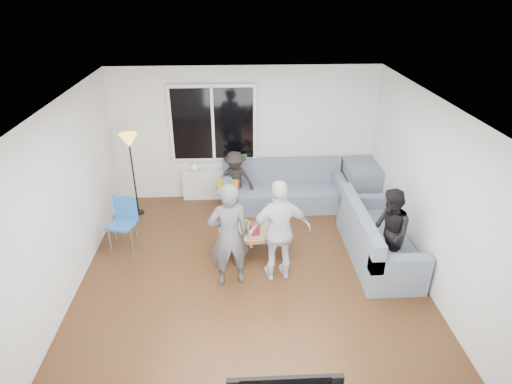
{
  "coord_description": "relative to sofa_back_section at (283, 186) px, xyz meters",
  "views": [
    {
      "loc": [
        -0.19,
        -5.11,
        4.02
      ],
      "look_at": [
        0.1,
        0.6,
        1.15
      ],
      "focal_mm": 30.26,
      "sensor_mm": 36.0,
      "label": 1
    }
  ],
  "objects": [
    {
      "name": "floor",
      "position": [
        -0.71,
        -2.27,
        -0.45
      ],
      "size": [
        5.0,
        5.5,
        0.04
      ],
      "primitive_type": "cube",
      "color": "#56351C",
      "rests_on": "ground"
    },
    {
      "name": "ceiling",
      "position": [
        -0.71,
        -2.27,
        2.2
      ],
      "size": [
        5.0,
        5.5,
        0.04
      ],
      "primitive_type": "cube",
      "color": "white",
      "rests_on": "ground"
    },
    {
      "name": "wall_back",
      "position": [
        -0.71,
        0.5,
        0.88
      ],
      "size": [
        5.0,
        0.04,
        2.6
      ],
      "primitive_type": "cube",
      "color": "silver",
      "rests_on": "ground"
    },
    {
      "name": "wall_front",
      "position": [
        -0.71,
        -5.04,
        0.88
      ],
      "size": [
        5.0,
        0.04,
        2.6
      ],
      "primitive_type": "cube",
      "color": "silver",
      "rests_on": "ground"
    },
    {
      "name": "wall_left",
      "position": [
        -3.23,
        -2.27,
        0.88
      ],
      "size": [
        0.04,
        5.5,
        2.6
      ],
      "primitive_type": "cube",
      "color": "silver",
      "rests_on": "ground"
    },
    {
      "name": "wall_right",
      "position": [
        1.81,
        -2.27,
        0.88
      ],
      "size": [
        0.04,
        5.5,
        2.6
      ],
      "primitive_type": "cube",
      "color": "silver",
      "rests_on": "ground"
    },
    {
      "name": "window_frame",
      "position": [
        -1.31,
        0.42,
        1.12
      ],
      "size": [
        1.62,
        0.06,
        1.47
      ],
      "primitive_type": "cube",
      "color": "white",
      "rests_on": "wall_back"
    },
    {
      "name": "window_glass",
      "position": [
        -1.31,
        0.38,
        1.12
      ],
      "size": [
        1.5,
        0.02,
        1.35
      ],
      "primitive_type": "cube",
      "color": "black",
      "rests_on": "window_frame"
    },
    {
      "name": "window_mullion",
      "position": [
        -1.31,
        0.37,
        1.12
      ],
      "size": [
        0.05,
        0.03,
        1.35
      ],
      "primitive_type": "cube",
      "color": "white",
      "rests_on": "window_frame"
    },
    {
      "name": "radiator",
      "position": [
        -1.31,
        0.38,
        -0.11
      ],
      "size": [
        1.3,
        0.12,
        0.62
      ],
      "primitive_type": "cube",
      "color": "silver",
      "rests_on": "floor"
    },
    {
      "name": "potted_plant",
      "position": [
        -0.77,
        0.35,
        0.38
      ],
      "size": [
        0.23,
        0.2,
        0.37
      ],
      "primitive_type": "imported",
      "rotation": [
        0.0,
        0.0,
        -0.23
      ],
      "color": "#2A6528",
      "rests_on": "radiator"
    },
    {
      "name": "vase",
      "position": [
        -1.7,
        0.35,
        0.29
      ],
      "size": [
        0.18,
        0.18,
        0.19
      ],
      "primitive_type": "imported",
      "rotation": [
        0.0,
        0.0,
        0.01
      ],
      "color": "white",
      "rests_on": "radiator"
    },
    {
      "name": "sofa_back_section",
      "position": [
        0.0,
        0.0,
        0.0
      ],
      "size": [
        2.3,
        0.85,
        0.85
      ],
      "primitive_type": null,
      "color": "slate",
      "rests_on": "floor"
    },
    {
      "name": "sofa_right_section",
      "position": [
        1.31,
        -1.77,
        0.0
      ],
      "size": [
        2.0,
        0.85,
        0.85
      ],
      "primitive_type": null,
      "rotation": [
        0.0,
        0.0,
        1.57
      ],
      "color": "slate",
      "rests_on": "floor"
    },
    {
      "name": "sofa_corner",
      "position": [
        1.62,
        0.0,
        0.0
      ],
      "size": [
        0.85,
        0.85,
        0.85
      ],
      "primitive_type": "cube",
      "color": "slate",
      "rests_on": "floor"
    },
    {
      "name": "cushion_yellow",
      "position": [
        -1.05,
        -0.02,
        0.09
      ],
      "size": [
        0.4,
        0.34,
        0.14
      ],
      "primitive_type": "cube",
      "rotation": [
        0.0,
        0.0,
        -0.05
      ],
      "color": "gold",
      "rests_on": "sofa_back_section"
    },
    {
      "name": "cushion_red",
      "position": [
        -1.01,
        0.06,
        0.09
      ],
      "size": [
        0.37,
        0.31,
        0.13
      ],
      "primitive_type": "cube",
      "rotation": [
        0.0,
        0.0,
        0.02
      ],
      "color": "maroon",
      "rests_on": "sofa_back_section"
    },
    {
      "name": "coffee_table",
      "position": [
        -0.64,
        -1.55,
        -0.22
      ],
      "size": [
        1.13,
        0.66,
        0.4
      ],
      "primitive_type": "cube",
      "rotation": [
        0.0,
        0.0,
        0.06
      ],
      "color": "tan",
      "rests_on": "floor"
    },
    {
      "name": "pitcher",
      "position": [
        -0.63,
        -1.62,
        0.06
      ],
      "size": [
        0.17,
        0.17,
        0.17
      ],
      "primitive_type": "cylinder",
      "color": "maroon",
      "rests_on": "coffee_table"
    },
    {
      "name": "side_chair",
      "position": [
        -2.76,
        -1.31,
        0.01
      ],
      "size": [
        0.49,
        0.49,
        0.86
      ],
      "primitive_type": null,
      "rotation": [
        0.0,
        0.0,
        -0.28
      ],
      "color": "#2966B3",
      "rests_on": "floor"
    },
    {
      "name": "floor_lamp",
      "position": [
        -2.76,
        -0.16,
        0.36
      ],
      "size": [
        0.32,
        0.32,
        1.56
      ],
      "primitive_type": null,
      "color": "yellow",
      "rests_on": "floor"
    },
    {
      "name": "player_left",
      "position": [
        -1.02,
        -2.29,
        0.37
      ],
      "size": [
        0.64,
        0.49,
        1.59
      ],
      "primitive_type": "imported",
      "rotation": [
        0.0,
        0.0,
        3.34
      ],
      "color": "#49484D",
      "rests_on": "floor"
    },
    {
      "name": "player_right",
      "position": [
        -0.29,
        -2.19,
        0.36
      ],
      "size": [
        0.96,
        0.52,
        1.56
      ],
      "primitive_type": "imported",
      "rotation": [
        0.0,
        0.0,
        3.3
      ],
      "color": "silver",
      "rests_on": "floor"
    },
    {
      "name": "spectator_right",
      "position": [
        1.31,
        -2.14,
        0.25
      ],
      "size": [
        0.52,
        0.66,
        1.35
      ],
      "primitive_type": "imported",
      "rotation": [
        0.0,
        0.0,
        -1.59
      ],
      "color": "black",
      "rests_on": "floor"
    },
    {
      "name": "spectator_back",
      "position": [
        -0.92,
        0.03,
        0.14
      ],
      "size": [
        0.8,
        0.56,
        1.13
      ],
      "primitive_type": "imported",
      "rotation": [
        0.0,
        0.0,
        -0.21
      ],
      "color": "black",
      "rests_on": "floor"
    },
    {
      "name": "bottle_a",
      "position": [
        -0.94,
        -1.5,
        0.09
      ],
      "size": [
        0.07,
        0.07,
        0.23
      ],
      "primitive_type": "cylinder",
      "color": "orange",
      "rests_on": "coffee_table"
    },
    {
      "name": "bottle_c",
      "position": [
        -0.55,
        -1.38,
        0.06
      ],
      "size": [
        0.07,
        0.07,
        0.18
      ],
      "primitive_type": "cylinder",
      "color": "black",
      "rests_on": "coffee_table"
    },
    {
      "name": "bottle_b",
      "position": [
        -0.77,
        -1.65,
        0.1
      ],
      "size": [
        0.08,
        0.08,
        0.26
      ],
      "primitive_type": "cylinder",
      "color": "#33951B",
      "rests_on": "coffee_table"
    },
    {
      "name": "bottle_e",
      "position": [
        -0.28,
        -1.39,
        0.08
      ],
      "size": [
        0.07,
        0.07,
        0.21
      ],
      "primitive_type": "cylinder",
      "color": "black",
      "rests_on": "coffee_table"
    }
  ]
}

